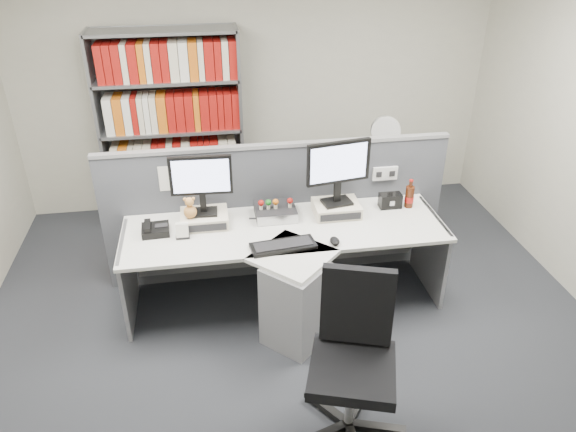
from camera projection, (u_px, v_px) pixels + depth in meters
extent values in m
plane|color=#2E3137|center=(302.00, 366.00, 4.07)|extent=(5.50, 5.50, 0.00)
cube|color=#BBBAA7|center=(256.00, 84.00, 5.77)|extent=(5.00, 0.04, 2.70)
cube|color=#4B4E56|center=(277.00, 212.00, 4.84)|extent=(3.00, 0.05, 1.25)
cube|color=#9A9A9F|center=(276.00, 145.00, 4.53)|extent=(3.00, 0.07, 0.03)
cube|color=white|center=(385.00, 173.00, 4.78)|extent=(0.22, 0.04, 0.12)
cube|color=white|center=(168.00, 177.00, 4.48)|extent=(0.16, 0.00, 0.22)
cube|color=white|center=(218.00, 174.00, 4.53)|extent=(0.16, 0.00, 0.22)
cube|color=white|center=(358.00, 164.00, 4.70)|extent=(0.16, 0.00, 0.22)
cube|color=silver|center=(285.00, 229.00, 4.43)|extent=(2.60, 0.80, 0.03)
cube|color=silver|center=(293.00, 256.00, 4.08)|extent=(0.74, 0.74, 0.03)
cube|color=gray|center=(295.00, 304.00, 4.15)|extent=(0.57, 0.57, 0.69)
cube|color=gray|center=(128.00, 279.00, 4.42)|extent=(0.03, 0.70, 0.72)
cube|color=gray|center=(430.00, 251.00, 4.77)|extent=(0.03, 0.70, 0.72)
cube|color=gray|center=(279.00, 243.00, 4.91)|extent=(2.50, 0.02, 0.45)
cube|color=beige|center=(204.00, 219.00, 4.44)|extent=(0.38, 0.30, 0.10)
cube|color=black|center=(205.00, 228.00, 4.32)|extent=(0.34, 0.01, 0.06)
cube|color=beige|center=(336.00, 208.00, 4.60)|extent=(0.38, 0.30, 0.10)
cube|color=black|center=(341.00, 217.00, 4.47)|extent=(0.34, 0.01, 0.06)
cube|color=black|center=(204.00, 212.00, 4.42)|extent=(0.22, 0.17, 0.02)
cube|color=black|center=(203.00, 203.00, 4.37)|extent=(0.05, 0.03, 0.18)
cube|color=black|center=(201.00, 175.00, 4.26)|extent=(0.49, 0.06, 0.32)
cube|color=#C3CCFF|center=(201.00, 176.00, 4.24)|extent=(0.44, 0.02, 0.27)
cube|color=black|center=(337.00, 202.00, 4.57)|extent=(0.26, 0.21, 0.02)
cube|color=black|center=(337.00, 192.00, 4.52)|extent=(0.06, 0.04, 0.19)
cube|color=black|center=(339.00, 162.00, 4.39)|extent=(0.54, 0.13, 0.35)
cube|color=#C3CCFF|center=(339.00, 163.00, 4.37)|extent=(0.48, 0.09, 0.30)
cube|color=black|center=(275.00, 212.00, 4.56)|extent=(0.33, 0.30, 0.09)
cube|color=silver|center=(278.00, 220.00, 4.43)|extent=(0.33, 0.01, 0.08)
cylinder|color=beige|center=(261.00, 207.00, 4.49)|extent=(0.03, 0.03, 0.03)
sphere|color=#A5140F|center=(261.00, 203.00, 4.47)|extent=(0.05, 0.05, 0.05)
cylinder|color=beige|center=(268.00, 207.00, 4.50)|extent=(0.03, 0.03, 0.03)
sphere|color=#19721E|center=(268.00, 202.00, 4.48)|extent=(0.05, 0.05, 0.05)
cylinder|color=beige|center=(276.00, 206.00, 4.51)|extent=(0.03, 0.03, 0.03)
sphere|color=orange|center=(276.00, 202.00, 4.49)|extent=(0.05, 0.05, 0.05)
cylinder|color=beige|center=(290.00, 205.00, 4.53)|extent=(0.03, 0.03, 0.03)
sphere|color=#A5140F|center=(290.00, 201.00, 4.50)|extent=(0.05, 0.05, 0.05)
cube|color=black|center=(283.00, 246.00, 4.15)|extent=(0.51, 0.24, 0.03)
cube|color=black|center=(283.00, 244.00, 4.14)|extent=(0.45, 0.18, 0.01)
ellipsoid|color=black|center=(335.00, 241.00, 4.20)|extent=(0.07, 0.12, 0.04)
cube|color=black|center=(156.00, 230.00, 4.33)|extent=(0.22, 0.20, 0.06)
cube|color=black|center=(147.00, 226.00, 4.29)|extent=(0.06, 0.18, 0.03)
cube|color=black|center=(161.00, 226.00, 4.32)|extent=(0.10, 0.06, 0.01)
cube|color=black|center=(183.00, 236.00, 4.28)|extent=(0.11, 0.06, 0.02)
cube|color=white|center=(182.00, 231.00, 4.23)|extent=(0.10, 0.04, 0.11)
cube|color=white|center=(182.00, 228.00, 4.26)|extent=(0.10, 0.04, 0.11)
sphere|color=#C18440|center=(190.00, 212.00, 4.33)|extent=(0.10, 0.10, 0.10)
sphere|color=#C18440|center=(189.00, 202.00, 4.29)|extent=(0.07, 0.07, 0.07)
sphere|color=#C18440|center=(185.00, 199.00, 4.27)|extent=(0.03, 0.03, 0.03)
sphere|color=#C18440|center=(193.00, 199.00, 4.28)|extent=(0.03, 0.03, 0.03)
cube|color=black|center=(390.00, 201.00, 4.69)|extent=(0.19, 0.10, 0.13)
cylinder|color=#3F190A|center=(409.00, 197.00, 4.68)|extent=(0.07, 0.07, 0.19)
cylinder|color=#A5140F|center=(409.00, 199.00, 4.69)|extent=(0.08, 0.08, 0.05)
cylinder|color=#3F190A|center=(411.00, 184.00, 4.62)|extent=(0.03, 0.03, 0.05)
cylinder|color=#A5140F|center=(411.00, 181.00, 4.61)|extent=(0.03, 0.03, 0.01)
cube|color=slate|center=(102.00, 134.00, 5.47)|extent=(0.03, 0.40, 2.00)
cube|color=slate|center=(240.00, 127.00, 5.66)|extent=(0.03, 0.40, 2.00)
cube|color=slate|center=(173.00, 124.00, 5.72)|extent=(1.40, 0.02, 2.00)
cube|color=slate|center=(182.00, 215.00, 6.04)|extent=(1.38, 0.40, 0.03)
cube|color=slate|center=(177.00, 174.00, 5.80)|extent=(1.38, 0.40, 0.03)
cube|color=slate|center=(172.00, 129.00, 5.55)|extent=(1.38, 0.40, 0.03)
cube|color=slate|center=(167.00, 80.00, 5.31)|extent=(1.38, 0.40, 0.03)
cube|color=slate|center=(162.00, 31.00, 5.08)|extent=(1.38, 0.40, 0.03)
cube|color=#A5140F|center=(180.00, 200.00, 5.92)|extent=(1.24, 0.28, 0.36)
cube|color=orange|center=(175.00, 158.00, 5.67)|extent=(1.24, 0.28, 0.36)
cube|color=beige|center=(170.00, 111.00, 5.43)|extent=(1.24, 0.28, 0.36)
cube|color=white|center=(165.00, 60.00, 5.19)|extent=(1.24, 0.28, 0.36)
cube|color=slate|center=(380.00, 193.00, 5.78)|extent=(0.45, 0.60, 0.70)
cube|color=black|center=(390.00, 191.00, 5.44)|extent=(0.40, 0.02, 0.28)
cube|color=black|center=(387.00, 219.00, 5.60)|extent=(0.40, 0.02, 0.28)
cylinder|color=white|center=(383.00, 161.00, 5.60)|extent=(0.17, 0.17, 0.03)
cylinder|color=white|center=(383.00, 152.00, 5.56)|extent=(0.03, 0.03, 0.17)
cylinder|color=white|center=(386.00, 131.00, 5.43)|extent=(0.28, 0.16, 0.29)
cylinder|color=silver|center=(385.00, 130.00, 5.45)|extent=(0.28, 0.15, 0.29)
cylinder|color=silver|center=(350.00, 399.00, 3.43)|extent=(0.06, 0.06, 0.45)
cube|color=black|center=(352.00, 370.00, 3.31)|extent=(0.65, 0.65, 0.08)
cube|color=black|center=(357.00, 305.00, 3.36)|extent=(0.46, 0.25, 0.52)
cube|color=black|center=(379.00, 428.00, 3.52)|extent=(0.34, 0.16, 0.04)
cylinder|color=black|center=(400.00, 432.00, 3.51)|extent=(0.06, 0.06, 0.03)
cube|color=black|center=(359.00, 402.00, 3.70)|extent=(0.24, 0.30, 0.04)
cylinder|color=black|center=(366.00, 390.00, 3.82)|extent=(0.06, 0.06, 0.03)
cube|color=black|center=(325.00, 407.00, 3.67)|extent=(0.24, 0.30, 0.04)
cylinder|color=black|center=(310.00, 397.00, 3.76)|extent=(0.06, 0.06, 0.03)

